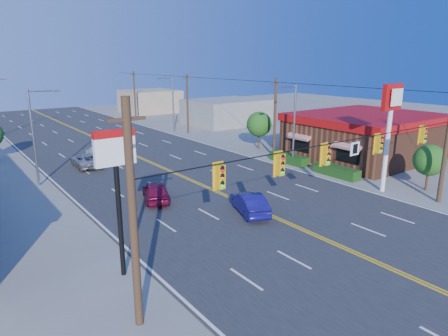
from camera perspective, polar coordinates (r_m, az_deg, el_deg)
ground at (r=24.07m, az=15.41°, el=-10.48°), size 160.00×160.00×0.00m
road at (r=38.77m, az=-8.24°, el=-0.23°), size 20.00×120.00×0.06m
signal_span at (r=22.36m, az=16.08°, el=0.82°), size 24.32×0.34×9.00m
kfc at (r=45.67m, az=19.52°, el=4.40°), size 16.30×12.40×4.70m
kfc_pylon at (r=33.45m, az=22.64°, el=6.85°), size 2.20×0.36×8.50m
pizza_hut_sign at (r=18.95m, az=-15.12°, el=-0.70°), size 1.90×0.30×6.85m
streetlight_se at (r=39.55m, az=9.81°, el=6.65°), size 2.55×0.25×8.00m
streetlight_ne at (r=58.67m, az=-7.46°, el=9.43°), size 2.55×0.25×8.00m
streetlight_sw at (r=36.18m, az=-25.35°, el=4.65°), size 2.55×0.25×8.00m
utility_pole_near at (r=43.38m, az=7.28°, el=7.06°), size 0.28×0.28×8.40m
utility_pole_mid at (r=57.67m, az=-5.24°, el=9.08°), size 0.28×0.28×8.40m
utility_pole_far at (r=73.61m, az=-12.64°, el=10.08°), size 0.28×0.28×8.40m
tree_kfc_rear at (r=47.36m, az=5.04°, el=6.24°), size 2.94×2.94×4.41m
tree_kfc_front at (r=35.72m, az=27.31°, el=1.00°), size 2.52×2.52×3.78m
bld_east_mid at (r=66.66m, az=0.28°, el=8.05°), size 12.00×10.00×4.00m
bld_east_far at (r=83.87m, az=-10.53°, el=9.38°), size 10.00×10.00×4.40m
car_magenta at (r=30.14m, az=-9.74°, el=-3.39°), size 3.10×4.60×1.45m
car_blue at (r=27.34m, az=3.66°, el=-5.15°), size 2.97×4.65×1.45m
car_white at (r=45.15m, az=-17.87°, el=2.10°), size 2.34×4.27×1.17m
car_silver at (r=41.39m, az=-19.07°, el=0.97°), size 2.40×4.85×1.32m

